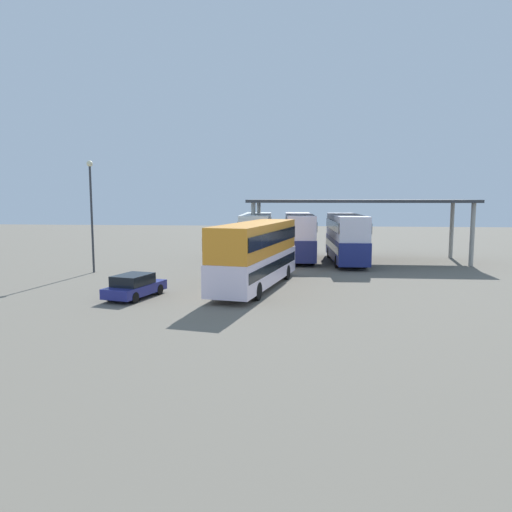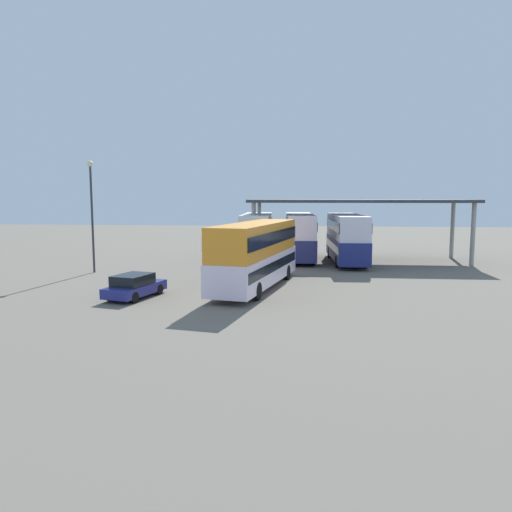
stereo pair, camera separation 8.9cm
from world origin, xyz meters
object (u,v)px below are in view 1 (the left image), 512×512
object	(u,v)px
double_decker_near_canopy	(257,234)
double_decker_far_right	(346,236)
parked_hatchback	(134,286)
lamppost_tall	(91,203)
double_decker_main	(256,252)
double_decker_mid_row	(299,235)

from	to	relation	value
double_decker_near_canopy	double_decker_far_right	bearing A→B (deg)	-104.99
double_decker_far_right	double_decker_near_canopy	bearing A→B (deg)	74.67
parked_hatchback	lamppost_tall	world-z (taller)	lamppost_tall
double_decker_main	lamppost_tall	bearing A→B (deg)	79.73
double_decker_mid_row	parked_hatchback	bearing A→B (deg)	150.71
double_decker_main	double_decker_near_canopy	distance (m)	14.33
double_decker_mid_row	double_decker_far_right	xyz separation A→B (m)	(4.07, -1.96, 0.01)
double_decker_near_canopy	double_decker_far_right	world-z (taller)	double_decker_far_right
double_decker_main	double_decker_far_right	distance (m)	14.11
lamppost_tall	double_decker_main	bearing A→B (deg)	-21.32
double_decker_main	double_decker_mid_row	world-z (taller)	double_decker_mid_row
double_decker_far_right	parked_hatchback	bearing A→B (deg)	138.47
double_decker_near_canopy	double_decker_mid_row	distance (m)	3.88
double_decker_far_right	lamppost_tall	distance (m)	20.96
parked_hatchback	double_decker_far_right	distance (m)	20.91
double_decker_main	double_decker_near_canopy	bearing A→B (deg)	16.61
double_decker_main	double_decker_mid_row	xyz separation A→B (m)	(2.49, 14.46, 0.03)
double_decker_far_right	lamppost_tall	world-z (taller)	lamppost_tall
double_decker_main	parked_hatchback	distance (m)	7.66
double_decker_far_right	lamppost_tall	bearing A→B (deg)	108.36
double_decker_near_canopy	double_decker_far_right	distance (m)	8.14
double_decker_mid_row	lamppost_tall	bearing A→B (deg)	118.67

